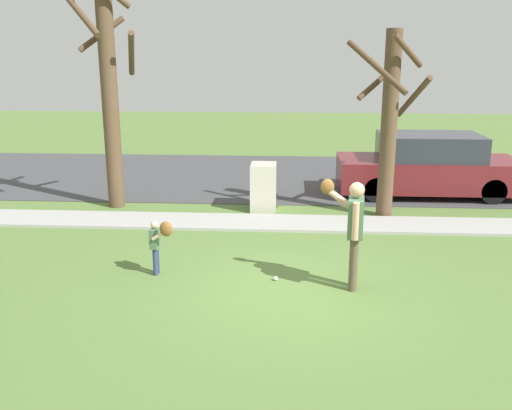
% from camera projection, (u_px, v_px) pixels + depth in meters
% --- Properties ---
extents(ground_plane, '(48.00, 48.00, 0.00)m').
position_uv_depth(ground_plane, '(293.00, 226.00, 12.51)').
color(ground_plane, '#567538').
extents(sidewalk_strip, '(36.00, 1.20, 0.06)m').
position_uv_depth(sidewalk_strip, '(293.00, 223.00, 12.59)').
color(sidewalk_strip, '#A3A39E').
rests_on(sidewalk_strip, ground).
extents(road_surface, '(36.00, 6.80, 0.02)m').
position_uv_depth(road_surface, '(293.00, 176.00, 17.41)').
color(road_surface, '#424244').
rests_on(road_surface, ground).
extents(person_adult, '(0.70, 0.72, 1.78)m').
position_uv_depth(person_adult, '(353.00, 224.00, 8.94)').
color(person_adult, brown).
rests_on(person_adult, ground).
extents(person_child, '(0.43, 0.43, 1.01)m').
position_uv_depth(person_child, '(159.00, 239.00, 9.57)').
color(person_child, navy).
rests_on(person_child, ground).
extents(baseball, '(0.07, 0.07, 0.07)m').
position_uv_depth(baseball, '(276.00, 278.00, 9.51)').
color(baseball, white).
rests_on(baseball, ground).
extents(utility_cabinet, '(0.60, 0.75, 1.13)m').
position_uv_depth(utility_cabinet, '(263.00, 187.00, 13.64)').
color(utility_cabinet, beige).
rests_on(utility_cabinet, ground).
extents(street_tree_near, '(1.84, 1.88, 4.22)m').
position_uv_depth(street_tree_near, '(390.00, 119.00, 12.66)').
color(street_tree_near, brown).
rests_on(street_tree_near, ground).
extents(street_tree_far, '(1.85, 1.89, 5.66)m').
position_uv_depth(street_tree_far, '(109.00, 84.00, 13.29)').
color(street_tree_far, brown).
rests_on(street_tree_far, ground).
extents(parked_suv_maroon, '(4.70, 1.90, 1.63)m').
position_uv_depth(parked_suv_maroon, '(428.00, 166.00, 14.95)').
color(parked_suv_maroon, maroon).
rests_on(parked_suv_maroon, road_surface).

